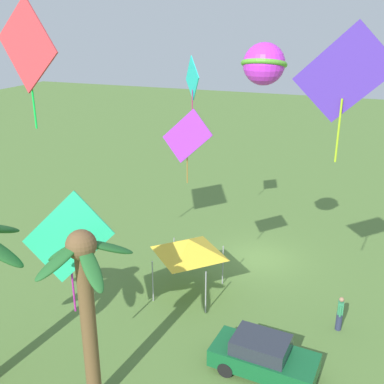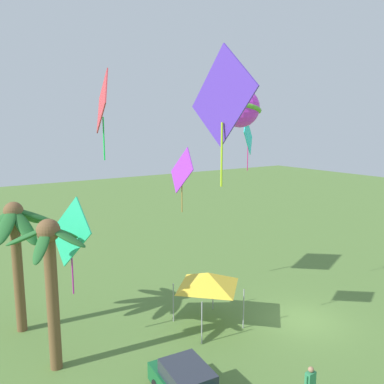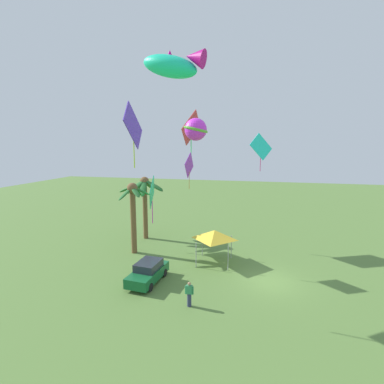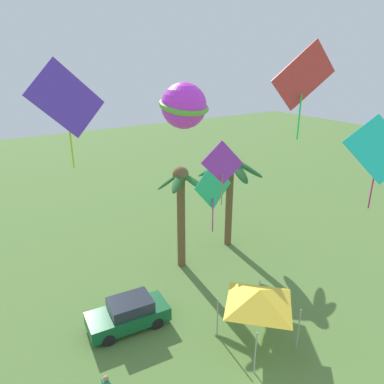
{
  "view_description": "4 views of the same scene",
  "coord_description": "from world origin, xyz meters",
  "px_view_note": "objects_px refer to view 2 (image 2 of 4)",
  "views": [
    {
      "loc": [
        -4.49,
        22.76,
        12.52
      ],
      "look_at": [
        1.63,
        6.44,
        6.0
      ],
      "focal_mm": 43.63,
      "sensor_mm": 36.0,
      "label": 1
    },
    {
      "loc": [
        -13.04,
        15.89,
        10.26
      ],
      "look_at": [
        1.56,
        6.13,
        7.31
      ],
      "focal_mm": 37.13,
      "sensor_mm": 36.0,
      "label": 2
    },
    {
      "loc": [
        -20.52,
        1.05,
        9.88
      ],
      "look_at": [
        1.48,
        6.21,
        6.19
      ],
      "focal_mm": 26.93,
      "sensor_mm": 36.0,
      "label": 3
    },
    {
      "loc": [
        -7.3,
        -5.06,
        12.46
      ],
      "look_at": [
        0.2,
        6.43,
        7.34
      ],
      "focal_mm": 33.74,
      "sensor_mm": 36.0,
      "label": 4
    }
  ],
  "objects_px": {
    "festival_tent": "(208,280)",
    "kite_diamond_3": "(248,136)",
    "kite_diamond_0": "(222,99)",
    "kite_diamond_4": "(70,233)",
    "palm_tree_0": "(51,265)",
    "kite_ball_2": "(240,108)",
    "palm_tree_1": "(15,234)",
    "kite_diamond_1": "(102,102)",
    "kite_diamond_5": "(182,171)"
  },
  "relations": [
    {
      "from": "festival_tent",
      "to": "kite_diamond_3",
      "type": "bearing_deg",
      "value": -71.96
    },
    {
      "from": "kite_diamond_0",
      "to": "kite_diamond_4",
      "type": "xyz_separation_m",
      "value": [
        8.33,
        2.12,
        -5.58
      ]
    },
    {
      "from": "kite_diamond_4",
      "to": "palm_tree_0",
      "type": "bearing_deg",
      "value": 137.7
    },
    {
      "from": "kite_ball_2",
      "to": "kite_diamond_3",
      "type": "xyz_separation_m",
      "value": [
        4.45,
        -4.42,
        -1.24
      ]
    },
    {
      "from": "palm_tree_0",
      "to": "festival_tent",
      "type": "distance_m",
      "value": 7.89
    },
    {
      "from": "kite_ball_2",
      "to": "palm_tree_1",
      "type": "bearing_deg",
      "value": 41.91
    },
    {
      "from": "kite_diamond_3",
      "to": "kite_diamond_1",
      "type": "bearing_deg",
      "value": 58.83
    },
    {
      "from": "palm_tree_0",
      "to": "kite_diamond_0",
      "type": "height_order",
      "value": "kite_diamond_0"
    },
    {
      "from": "kite_diamond_3",
      "to": "kite_diamond_5",
      "type": "distance_m",
      "value": 6.01
    },
    {
      "from": "festival_tent",
      "to": "kite_diamond_5",
      "type": "xyz_separation_m",
      "value": [
        -0.71,
        2.01,
        5.77
      ]
    },
    {
      "from": "palm_tree_0",
      "to": "kite_diamond_5",
      "type": "height_order",
      "value": "kite_diamond_5"
    },
    {
      "from": "kite_diamond_0",
      "to": "kite_diamond_5",
      "type": "distance_m",
      "value": 6.61
    },
    {
      "from": "kite_diamond_1",
      "to": "kite_diamond_3",
      "type": "height_order",
      "value": "kite_diamond_1"
    },
    {
      "from": "kite_diamond_0",
      "to": "kite_diamond_1",
      "type": "bearing_deg",
      "value": -4.4
    },
    {
      "from": "kite_diamond_5",
      "to": "kite_ball_2",
      "type": "bearing_deg",
      "value": -156.92
    },
    {
      "from": "palm_tree_1",
      "to": "kite_diamond_1",
      "type": "height_order",
      "value": "kite_diamond_1"
    },
    {
      "from": "festival_tent",
      "to": "kite_diamond_5",
      "type": "height_order",
      "value": "kite_diamond_5"
    },
    {
      "from": "palm_tree_0",
      "to": "kite_diamond_0",
      "type": "relative_size",
      "value": 1.62
    },
    {
      "from": "palm_tree_1",
      "to": "kite_ball_2",
      "type": "xyz_separation_m",
      "value": [
        -8.09,
        -7.26,
        5.89
      ]
    },
    {
      "from": "palm_tree_1",
      "to": "palm_tree_0",
      "type": "bearing_deg",
      "value": -171.98
    },
    {
      "from": "kite_diamond_1",
      "to": "festival_tent",
      "type": "bearing_deg",
      "value": -148.08
    },
    {
      "from": "kite_diamond_1",
      "to": "kite_diamond_4",
      "type": "bearing_deg",
      "value": 136.99
    },
    {
      "from": "festival_tent",
      "to": "kite_ball_2",
      "type": "bearing_deg",
      "value": 164.65
    },
    {
      "from": "palm_tree_0",
      "to": "festival_tent",
      "type": "height_order",
      "value": "palm_tree_0"
    },
    {
      "from": "kite_diamond_4",
      "to": "palm_tree_1",
      "type": "bearing_deg",
      "value": 34.23
    },
    {
      "from": "kite_ball_2",
      "to": "kite_diamond_3",
      "type": "relative_size",
      "value": 0.58
    },
    {
      "from": "kite_diamond_1",
      "to": "kite_diamond_3",
      "type": "distance_m",
      "value": 8.14
    },
    {
      "from": "kite_diamond_0",
      "to": "kite_diamond_5",
      "type": "height_order",
      "value": "kite_diamond_0"
    },
    {
      "from": "palm_tree_1",
      "to": "kite_ball_2",
      "type": "bearing_deg",
      "value": -138.09
    },
    {
      "from": "kite_diamond_1",
      "to": "kite_diamond_4",
      "type": "xyz_separation_m",
      "value": [
        -3.23,
        3.02,
        -6.1
      ]
    },
    {
      "from": "festival_tent",
      "to": "kite_diamond_3",
      "type": "xyz_separation_m",
      "value": [
        1.15,
        -3.52,
        7.23
      ]
    },
    {
      "from": "kite_diamond_3",
      "to": "kite_ball_2",
      "type": "bearing_deg",
      "value": 135.17
    },
    {
      "from": "kite_diamond_4",
      "to": "kite_diamond_5",
      "type": "distance_m",
      "value": 5.81
    },
    {
      "from": "palm_tree_1",
      "to": "festival_tent",
      "type": "bearing_deg",
      "value": -120.37
    },
    {
      "from": "kite_ball_2",
      "to": "kite_diamond_4",
      "type": "bearing_deg",
      "value": 45.3
    },
    {
      "from": "palm_tree_1",
      "to": "kite_diamond_0",
      "type": "distance_m",
      "value": 13.21
    },
    {
      "from": "festival_tent",
      "to": "kite_diamond_5",
      "type": "distance_m",
      "value": 6.16
    },
    {
      "from": "kite_diamond_1",
      "to": "kite_diamond_5",
      "type": "distance_m",
      "value": 6.92
    },
    {
      "from": "palm_tree_0",
      "to": "palm_tree_1",
      "type": "distance_m",
      "value": 4.26
    },
    {
      "from": "palm_tree_1",
      "to": "kite_diamond_5",
      "type": "relative_size",
      "value": 2.26
    },
    {
      "from": "palm_tree_0",
      "to": "kite_diamond_1",
      "type": "relative_size",
      "value": 1.32
    },
    {
      "from": "kite_ball_2",
      "to": "kite_diamond_5",
      "type": "distance_m",
      "value": 3.9
    },
    {
      "from": "festival_tent",
      "to": "kite_diamond_1",
      "type": "xyz_separation_m",
      "value": [
        5.25,
        3.27,
        9.05
      ]
    },
    {
      "from": "kite_diamond_0",
      "to": "kite_diamond_4",
      "type": "height_order",
      "value": "kite_diamond_0"
    },
    {
      "from": "kite_diamond_3",
      "to": "kite_diamond_5",
      "type": "relative_size",
      "value": 1.05
    },
    {
      "from": "kite_diamond_0",
      "to": "kite_diamond_5",
      "type": "bearing_deg",
      "value": -20.99
    },
    {
      "from": "kite_diamond_3",
      "to": "kite_diamond_4",
      "type": "height_order",
      "value": "kite_diamond_3"
    },
    {
      "from": "festival_tent",
      "to": "kite_diamond_0",
      "type": "bearing_deg",
      "value": 146.62
    },
    {
      "from": "palm_tree_1",
      "to": "kite_diamond_3",
      "type": "distance_m",
      "value": 13.09
    },
    {
      "from": "palm_tree_1",
      "to": "kite_diamond_5",
      "type": "xyz_separation_m",
      "value": [
        -5.5,
        -6.16,
        3.18
      ]
    }
  ]
}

